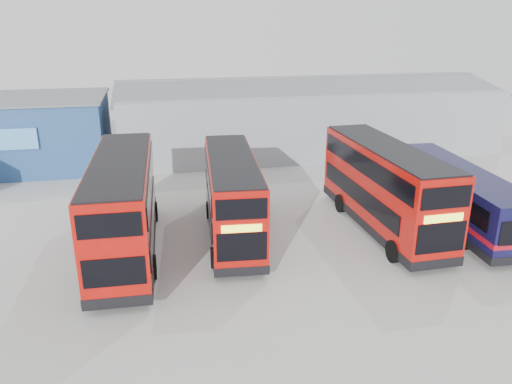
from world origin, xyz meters
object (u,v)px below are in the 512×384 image
at_px(double_decker_left, 124,208).
at_px(double_decker_centre, 232,197).
at_px(office_block, 21,132).
at_px(double_decker_right, 384,188).
at_px(single_decker_blue, 456,196).
at_px(maintenance_shed, 303,115).

relative_size(double_decker_left, double_decker_centre, 1.10).
relative_size(office_block, double_decker_right, 1.15).
distance_m(double_decker_centre, single_decker_blue, 12.03).
bearing_deg(maintenance_shed, office_block, -174.79).
bearing_deg(double_decker_left, double_decker_centre, -168.16).
bearing_deg(maintenance_shed, double_decker_centre, -116.91).
bearing_deg(office_block, double_decker_centre, -49.24).
bearing_deg(double_decker_centre, maintenance_shed, 67.35).
relative_size(office_block, double_decker_centre, 1.24).
xyz_separation_m(maintenance_shed, double_decker_right, (-0.96, -18.00, -0.37)).
distance_m(double_decker_left, double_decker_right, 13.06).
bearing_deg(double_decker_right, double_decker_centre, 173.51).
height_order(maintenance_shed, double_decker_left, maintenance_shed).
xyz_separation_m(double_decker_right, single_decker_blue, (4.16, -0.05, -0.72)).
height_order(maintenance_shed, single_decker_blue, maintenance_shed).
relative_size(maintenance_shed, double_decker_left, 2.80).
bearing_deg(office_block, maintenance_shed, 5.21).
distance_m(office_block, maintenance_shed, 22.09).
distance_m(office_block, double_decker_right, 26.43).
xyz_separation_m(double_decker_left, single_decker_blue, (17.22, 0.24, -0.77)).
bearing_deg(double_decker_right, single_decker_blue, -2.29).
xyz_separation_m(office_block, single_decker_blue, (25.20, -16.05, -1.07)).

